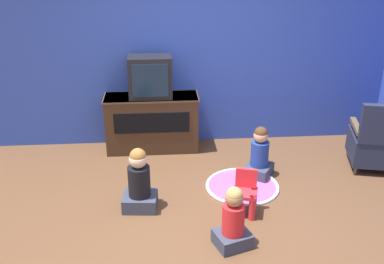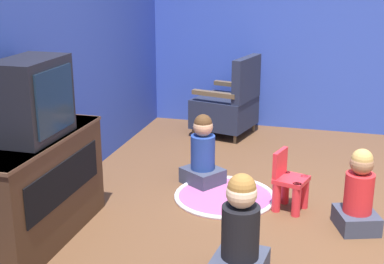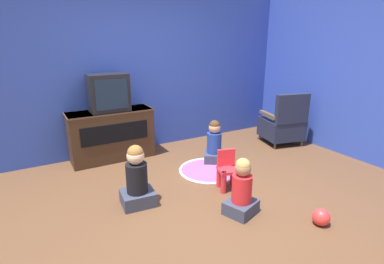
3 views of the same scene
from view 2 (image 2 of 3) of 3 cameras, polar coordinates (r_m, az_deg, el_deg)
name	(u,v)px [view 2 (image 2 of 3)]	position (r m, az deg, el deg)	size (l,w,h in m)	color
ground_plane	(302,234)	(4.10, 11.62, -10.66)	(30.00, 30.00, 0.00)	brown
wall_back	(25,47)	(4.27, -17.38, 8.61)	(5.85, 0.12, 2.62)	#2D47B2
wall_right	(364,20)	(6.46, 17.89, 11.27)	(0.12, 5.19, 2.62)	#2D47B2
tv_cabinet	(37,188)	(3.96, -16.21, -5.73)	(1.26, 0.46, 0.77)	#382316
television	(33,99)	(3.74, -16.65, 3.38)	(0.56, 0.35, 0.55)	black
black_armchair	(228,106)	(6.22, 3.87, 2.83)	(0.75, 0.75, 0.93)	brown
yellow_kid_chair	(289,185)	(4.40, 10.28, -5.55)	(0.31, 0.30, 0.49)	red
play_mat	(225,196)	(4.62, 3.52, -6.86)	(0.87, 0.87, 0.04)	#A54C8C
child_watching_left	(240,235)	(3.38, 5.18, -10.87)	(0.39, 0.35, 0.71)	#33384C
child_watching_center	(359,195)	(4.17, 17.35, -6.44)	(0.40, 0.37, 0.64)	#33384C
child_watching_right	(203,154)	(4.80, 1.16, -2.39)	(0.43, 0.44, 0.65)	#33384C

